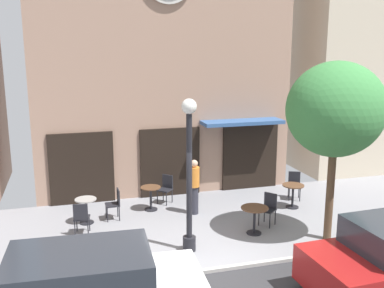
{
  "coord_description": "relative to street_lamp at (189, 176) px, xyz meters",
  "views": [
    {
      "loc": [
        -2.79,
        -8.64,
        4.95
      ],
      "look_at": [
        0.42,
        2.72,
        2.34
      ],
      "focal_mm": 41.72,
      "sensor_mm": 36.0,
      "label": 1
    }
  ],
  "objects": [
    {
      "name": "ground_plane",
      "position": [
        0.08,
        -1.02,
        -1.94
      ],
      "size": [
        26.75,
        10.53,
        0.13
      ],
      "color": "gray"
    },
    {
      "name": "clock_building",
      "position": [
        0.5,
        5.48,
        4.54
      ],
      "size": [
        8.62,
        3.77,
        12.47
      ],
      "color": "#9E7A66",
      "rests_on": "ground_plane"
    },
    {
      "name": "neighbor_building_right",
      "position": [
        9.04,
        6.03,
        3.76
      ],
      "size": [
        5.72,
        3.56,
        11.34
      ],
      "color": "beige",
      "rests_on": "ground_plane"
    },
    {
      "name": "street_lamp",
      "position": [
        0.0,
        0.0,
        0.0
      ],
      "size": [
        0.36,
        0.36,
        3.77
      ],
      "color": "black",
      "rests_on": "ground_plane"
    },
    {
      "name": "street_tree",
      "position": [
        3.65,
        -0.34,
        1.49
      ],
      "size": [
        2.49,
        2.24,
        4.61
      ],
      "color": "brown",
      "rests_on": "ground_plane"
    },
    {
      "name": "cafe_table_center_left",
      "position": [
        -2.36,
        2.47,
        -1.44
      ],
      "size": [
        0.61,
        0.61,
        0.73
      ],
      "color": "black",
      "rests_on": "ground_plane"
    },
    {
      "name": "cafe_table_near_curb",
      "position": [
        -0.4,
        3.01,
        -1.43
      ],
      "size": [
        0.62,
        0.62,
        0.74
      ],
      "color": "black",
      "rests_on": "ground_plane"
    },
    {
      "name": "cafe_table_leftmost",
      "position": [
        1.95,
        0.5,
        -1.38
      ],
      "size": [
        0.74,
        0.74,
        0.74
      ],
      "color": "black",
      "rests_on": "ground_plane"
    },
    {
      "name": "cafe_table_center",
      "position": [
        3.9,
        2.01,
        -1.4
      ],
      "size": [
        0.67,
        0.67,
        0.74
      ],
      "color": "black",
      "rests_on": "ground_plane"
    },
    {
      "name": "cafe_chair_mid_row",
      "position": [
        -1.53,
        2.55,
        -1.38
      ],
      "size": [
        0.41,
        0.41,
        0.9
      ],
      "color": "black",
      "rests_on": "ground_plane"
    },
    {
      "name": "cafe_chair_facing_wall",
      "position": [
        -2.51,
        1.67,
        -1.38
      ],
      "size": [
        0.46,
        0.46,
        0.9
      ],
      "color": "black",
      "rests_on": "ground_plane"
    },
    {
      "name": "cafe_chair_left_end",
      "position": [
        0.2,
        3.53,
        -1.38
      ],
      "size": [
        0.57,
        0.57,
        0.9
      ],
      "color": "black",
      "rests_on": "ground_plane"
    },
    {
      "name": "cafe_chair_near_lamp",
      "position": [
        4.34,
        2.74,
        -1.38
      ],
      "size": [
        0.52,
        0.52,
        0.9
      ],
      "color": "black",
      "rests_on": "ground_plane"
    },
    {
      "name": "cafe_chair_by_entrance",
      "position": [
        2.59,
        0.98,
        -1.38
      ],
      "size": [
        0.56,
        0.56,
        0.9
      ],
      "color": "black",
      "rests_on": "ground_plane"
    },
    {
      "name": "pedestrian_orange",
      "position": [
        0.8,
        2.35,
        -1.05
      ],
      "size": [
        0.44,
        0.44,
        1.67
      ],
      "color": "#2D2D38",
      "rests_on": "ground_plane"
    }
  ]
}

